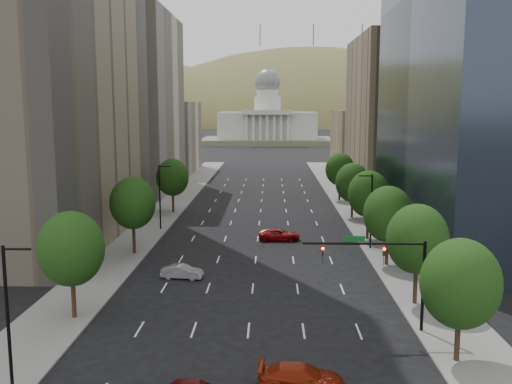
# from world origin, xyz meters

# --- Properties ---
(sidewalk_left) EXTENTS (6.00, 200.00, 0.15)m
(sidewalk_left) POSITION_xyz_m (-15.50, 60.00, 0.07)
(sidewalk_left) COLOR slate
(sidewalk_left) RESTS_ON ground
(sidewalk_right) EXTENTS (6.00, 200.00, 0.15)m
(sidewalk_right) POSITION_xyz_m (15.50, 60.00, 0.07)
(sidewalk_right) COLOR slate
(sidewalk_right) RESTS_ON ground
(midrise_cream_left) EXTENTS (14.00, 30.00, 35.00)m
(midrise_cream_left) POSITION_xyz_m (-25.00, 103.00, 17.50)
(midrise_cream_left) COLOR beige
(midrise_cream_left) RESTS_ON ground
(filler_left) EXTENTS (14.00, 26.00, 18.00)m
(filler_left) POSITION_xyz_m (-25.00, 136.00, 9.00)
(filler_left) COLOR beige
(filler_left) RESTS_ON ground
(parking_tan_right) EXTENTS (14.00, 30.00, 30.00)m
(parking_tan_right) POSITION_xyz_m (25.00, 100.00, 15.00)
(parking_tan_right) COLOR #8C7759
(parking_tan_right) RESTS_ON ground
(filler_right) EXTENTS (14.00, 26.00, 16.00)m
(filler_right) POSITION_xyz_m (25.00, 133.00, 8.00)
(filler_right) COLOR #8C7759
(filler_right) RESTS_ON ground
(tree_right_0) EXTENTS (5.20, 5.20, 8.39)m
(tree_right_0) POSITION_xyz_m (14.00, 25.00, 5.39)
(tree_right_0) COLOR #382316
(tree_right_0) RESTS_ON ground
(tree_right_1) EXTENTS (5.20, 5.20, 8.75)m
(tree_right_1) POSITION_xyz_m (14.00, 36.00, 5.75)
(tree_right_1) COLOR #382316
(tree_right_1) RESTS_ON ground
(tree_right_2) EXTENTS (5.20, 5.20, 8.61)m
(tree_right_2) POSITION_xyz_m (14.00, 48.00, 5.60)
(tree_right_2) COLOR #382316
(tree_right_2) RESTS_ON ground
(tree_right_3) EXTENTS (5.20, 5.20, 8.89)m
(tree_right_3) POSITION_xyz_m (14.00, 60.00, 5.89)
(tree_right_3) COLOR #382316
(tree_right_3) RESTS_ON ground
(tree_right_4) EXTENTS (5.20, 5.20, 8.46)m
(tree_right_4) POSITION_xyz_m (14.00, 74.00, 5.46)
(tree_right_4) COLOR #382316
(tree_right_4) RESTS_ON ground
(tree_right_5) EXTENTS (5.20, 5.20, 8.75)m
(tree_right_5) POSITION_xyz_m (14.00, 90.00, 5.75)
(tree_right_5) COLOR #382316
(tree_right_5) RESTS_ON ground
(tree_left_0) EXTENTS (5.20, 5.20, 8.75)m
(tree_left_0) POSITION_xyz_m (-14.00, 32.00, 5.75)
(tree_left_0) COLOR #382316
(tree_left_0) RESTS_ON ground
(tree_left_1) EXTENTS (5.20, 5.20, 8.97)m
(tree_left_1) POSITION_xyz_m (-14.00, 52.00, 5.96)
(tree_left_1) COLOR #382316
(tree_left_1) RESTS_ON ground
(tree_left_2) EXTENTS (5.20, 5.20, 8.68)m
(tree_left_2) POSITION_xyz_m (-14.00, 78.00, 5.68)
(tree_left_2) COLOR #382316
(tree_left_2) RESTS_ON ground
(streetlight_rn) EXTENTS (1.70, 0.20, 9.00)m
(streetlight_rn) POSITION_xyz_m (13.44, 55.00, 4.84)
(streetlight_rn) COLOR black
(streetlight_rn) RESTS_ON ground
(streetlight_ls) EXTENTS (1.70, 0.20, 9.00)m
(streetlight_ls) POSITION_xyz_m (-13.44, 20.00, 4.84)
(streetlight_ls) COLOR black
(streetlight_ls) RESTS_ON ground
(streetlight_ln) EXTENTS (1.70, 0.20, 9.00)m
(streetlight_ln) POSITION_xyz_m (-13.44, 65.00, 4.84)
(streetlight_ln) COLOR black
(streetlight_ln) RESTS_ON ground
(traffic_signal) EXTENTS (9.12, 0.40, 7.38)m
(traffic_signal) POSITION_xyz_m (10.53, 30.00, 5.17)
(traffic_signal) COLOR black
(traffic_signal) RESTS_ON ground
(capitol) EXTENTS (60.00, 40.00, 35.20)m
(capitol) POSITION_xyz_m (0.00, 249.71, 8.58)
(capitol) COLOR #596647
(capitol) RESTS_ON ground
(foothills) EXTENTS (720.00, 413.00, 263.00)m
(foothills) POSITION_xyz_m (34.67, 599.39, -37.78)
(foothills) COLOR olive
(foothills) RESTS_ON ground
(car_red_near) EXTENTS (5.34, 2.52, 1.51)m
(car_red_near) POSITION_xyz_m (3.50, 21.09, 0.75)
(car_red_near) COLOR maroon
(car_red_near) RESTS_ON ground
(car_silver) EXTENTS (4.26, 1.92, 1.36)m
(car_silver) POSITION_xyz_m (-7.06, 42.95, 0.68)
(car_silver) COLOR #9E9FA4
(car_silver) RESTS_ON ground
(car_red_far) EXTENTS (5.27, 2.50, 1.45)m
(car_red_far) POSITION_xyz_m (2.73, 59.31, 0.73)
(car_red_far) COLOR maroon
(car_red_far) RESTS_ON ground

